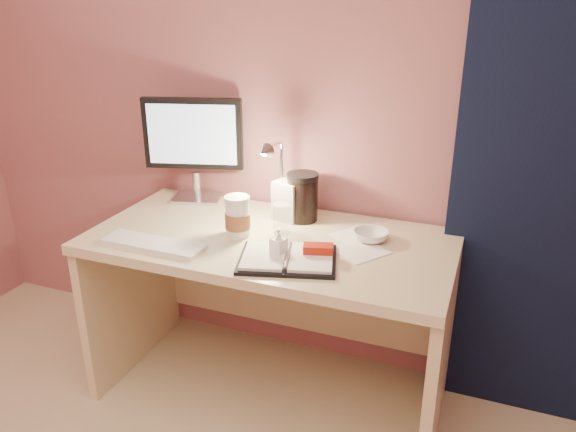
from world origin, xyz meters
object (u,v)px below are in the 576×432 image
(product_box, at_px, (288,201))
(desk_lamp, at_px, (276,173))
(planner, at_px, (290,258))
(lotion_bottle, at_px, (279,243))
(clear_cup, at_px, (282,219))
(coffee_cup, at_px, (238,217))
(bowl, at_px, (371,236))
(desk, at_px, (278,280))
(dark_jar, at_px, (302,199))
(keyboard, at_px, (153,244))
(monitor, at_px, (194,140))

(product_box, bearing_deg, desk_lamp, -112.85)
(planner, bearing_deg, lotion_bottle, 151.17)
(clear_cup, distance_m, product_box, 0.15)
(coffee_cup, xyz_separation_m, bowl, (0.49, 0.13, -0.05))
(desk, relative_size, coffee_cup, 8.82)
(desk_lamp, bearing_deg, dark_jar, 41.00)
(clear_cup, bearing_deg, lotion_bottle, -71.50)
(bowl, bearing_deg, desk, -175.11)
(dark_jar, bearing_deg, lotion_bottle, -83.48)
(dark_jar, relative_size, desk_lamp, 0.53)
(desk, distance_m, bowl, 0.45)
(keyboard, relative_size, coffee_cup, 2.51)
(desk, xyz_separation_m, dark_jar, (0.06, 0.14, 0.32))
(keyboard, height_order, clear_cup, clear_cup)
(desk, distance_m, planner, 0.37)
(clear_cup, distance_m, lotion_bottle, 0.21)
(lotion_bottle, bearing_deg, product_box, 105.84)
(monitor, distance_m, bowl, 0.89)
(clear_cup, distance_m, desk_lamp, 0.19)
(desk, height_order, planner, planner)
(desk, bearing_deg, lotion_bottle, -66.59)
(clear_cup, relative_size, desk_lamp, 0.36)
(desk, xyz_separation_m, coffee_cup, (-0.12, -0.10, 0.30))
(dark_jar, height_order, desk_lamp, desk_lamp)
(product_box, bearing_deg, clear_cup, -64.01)
(lotion_bottle, relative_size, dark_jar, 0.62)
(coffee_cup, bearing_deg, desk, 39.11)
(keyboard, distance_m, product_box, 0.57)
(planner, distance_m, clear_cup, 0.25)
(coffee_cup, bearing_deg, planner, -27.12)
(coffee_cup, bearing_deg, product_box, 61.15)
(bowl, bearing_deg, desk_lamp, 173.79)
(bowl, bearing_deg, monitor, 169.19)
(desk, bearing_deg, keyboard, -140.78)
(clear_cup, xyz_separation_m, product_box, (-0.03, 0.15, 0.02))
(coffee_cup, height_order, clear_cup, coffee_cup)
(keyboard, distance_m, desk_lamp, 0.55)
(keyboard, relative_size, clear_cup, 3.28)
(clear_cup, height_order, desk_lamp, desk_lamp)
(coffee_cup, height_order, desk_lamp, desk_lamp)
(monitor, xyz_separation_m, lotion_bottle, (0.57, -0.42, -0.22))
(coffee_cup, relative_size, product_box, 0.97)
(desk_lamp, bearing_deg, bowl, 0.28)
(keyboard, relative_size, planner, 1.01)
(product_box, bearing_deg, dark_jar, 30.57)
(monitor, relative_size, lotion_bottle, 4.19)
(monitor, relative_size, bowl, 3.48)
(desk_lamp, bearing_deg, product_box, 59.67)
(desk, bearing_deg, planner, -58.38)
(keyboard, distance_m, lotion_bottle, 0.48)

